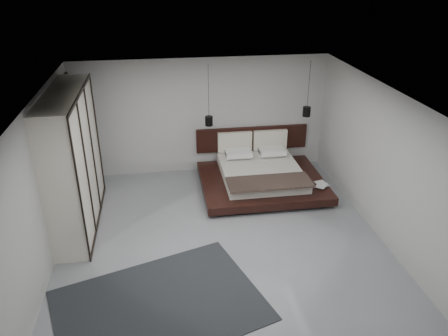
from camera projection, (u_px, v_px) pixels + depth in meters
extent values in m
plane|color=gray|center=(221.00, 236.00, 8.38)|extent=(6.00, 6.00, 0.00)
plane|color=white|center=(220.00, 94.00, 7.17)|extent=(6.00, 6.00, 0.00)
plane|color=#B0B0AE|center=(202.00, 116.00, 10.45)|extent=(6.00, 0.00, 6.00)
plane|color=#B0B0AE|center=(257.00, 282.00, 5.10)|extent=(6.00, 0.00, 6.00)
plane|color=#B0B0AE|center=(45.00, 183.00, 7.37)|extent=(0.00, 6.00, 6.00)
plane|color=#B0B0AE|center=(378.00, 160.00, 8.18)|extent=(0.00, 6.00, 6.00)
cube|color=black|center=(72.00, 135.00, 9.60)|extent=(0.05, 0.90, 2.60)
cube|color=black|center=(262.00, 187.00, 10.09)|extent=(2.18, 1.78, 0.08)
cube|color=black|center=(262.00, 182.00, 10.03)|extent=(2.77, 2.28, 0.18)
cube|color=silver|center=(261.00, 172.00, 10.06)|extent=(1.78, 1.98, 0.22)
cube|color=black|center=(270.00, 182.00, 9.32)|extent=(1.80, 0.69, 0.05)
cube|color=white|center=(238.00, 153.00, 10.61)|extent=(0.61, 0.40, 0.12)
cube|color=white|center=(271.00, 151.00, 10.73)|extent=(0.61, 0.40, 0.12)
cube|color=white|center=(239.00, 153.00, 10.46)|extent=(0.61, 0.40, 0.12)
cube|color=white|center=(272.00, 151.00, 10.58)|extent=(0.61, 0.40, 0.12)
cube|color=black|center=(252.00, 138.00, 10.85)|extent=(2.77, 0.08, 0.60)
cube|color=silver|center=(235.00, 142.00, 10.72)|extent=(0.84, 0.10, 0.50)
cube|color=silver|center=(270.00, 140.00, 10.84)|extent=(0.84, 0.10, 0.50)
imported|color=#99724C|center=(317.00, 185.00, 9.70)|extent=(0.29, 0.35, 0.03)
imported|color=#99724C|center=(317.00, 184.00, 9.66)|extent=(0.35, 0.35, 0.02)
cylinder|color=black|center=(208.00, 91.00, 9.52)|extent=(0.01, 0.01, 1.18)
cylinder|color=black|center=(209.00, 121.00, 9.83)|extent=(0.18, 0.18, 0.21)
cylinder|color=#FFE0B2|center=(209.00, 125.00, 9.87)|extent=(0.13, 0.13, 0.01)
cylinder|color=black|center=(309.00, 84.00, 9.81)|extent=(0.01, 0.01, 1.07)
cylinder|color=black|center=(307.00, 112.00, 10.09)|extent=(0.18, 0.18, 0.22)
cylinder|color=#FFE0B2|center=(306.00, 116.00, 10.13)|extent=(0.14, 0.14, 0.01)
cube|color=#EFE4D0|center=(73.00, 161.00, 8.26)|extent=(0.62, 2.69, 2.69)
cube|color=black|center=(80.00, 93.00, 7.73)|extent=(0.03, 2.69, 0.06)
cube|color=black|center=(99.00, 219.00, 8.88)|extent=(0.03, 2.69, 0.06)
cube|color=black|center=(80.00, 194.00, 7.11)|extent=(0.03, 0.05, 2.69)
cube|color=black|center=(87.00, 171.00, 7.91)|extent=(0.03, 0.05, 2.69)
cube|color=black|center=(93.00, 151.00, 8.71)|extent=(0.03, 0.05, 2.69)
cube|color=black|center=(98.00, 135.00, 9.51)|extent=(0.03, 0.05, 2.69)
cube|color=black|center=(159.00, 305.00, 6.70)|extent=(3.58, 3.02, 0.01)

